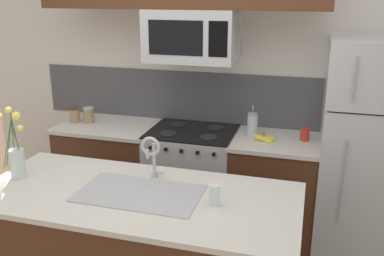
# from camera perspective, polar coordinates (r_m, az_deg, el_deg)

# --- Properties ---
(rear_partition) EXTENTS (5.20, 0.10, 2.60)m
(rear_partition) POSITION_cam_1_polar(r_m,az_deg,el_deg) (3.98, 5.73, 6.08)
(rear_partition) COLOR silver
(rear_partition) RESTS_ON ground
(splash_band) EXTENTS (3.23, 0.01, 0.48)m
(splash_band) POSITION_cam_1_polar(r_m,az_deg,el_deg) (4.03, 1.31, 4.10)
(splash_band) COLOR #4C4C51
(splash_band) RESTS_ON rear_partition
(back_counter_left) EXTENTS (0.91, 0.65, 0.91)m
(back_counter_left) POSITION_cam_1_polar(r_m,az_deg,el_deg) (4.24, -10.72, -5.39)
(back_counter_left) COLOR #4C2B19
(back_counter_left) RESTS_ON ground
(back_counter_right) EXTENTS (0.74, 0.65, 0.91)m
(back_counter_right) POSITION_cam_1_polar(r_m,az_deg,el_deg) (3.84, 10.74, -7.93)
(back_counter_right) COLOR #4C2B19
(back_counter_right) RESTS_ON ground
(stove_range) EXTENTS (0.76, 0.64, 0.93)m
(stove_range) POSITION_cam_1_polar(r_m,az_deg,el_deg) (3.96, 0.03, -6.71)
(stove_range) COLOR #B7BABF
(stove_range) RESTS_ON ground
(microwave) EXTENTS (0.74, 0.40, 0.42)m
(microwave) POSITION_cam_1_polar(r_m,az_deg,el_deg) (3.59, -0.06, 12.21)
(microwave) COLOR #B7BABF
(refrigerator) EXTENTS (0.89, 0.74, 1.77)m
(refrigerator) POSITION_cam_1_polar(r_m,az_deg,el_deg) (3.73, 23.47, -2.81)
(refrigerator) COLOR #B7BABF
(refrigerator) RESTS_ON ground
(storage_jar_tall) EXTENTS (0.09, 0.09, 0.14)m
(storage_jar_tall) POSITION_cam_1_polar(r_m,az_deg,el_deg) (4.21, -15.36, 1.67)
(storage_jar_tall) COLOR #997F5B
(storage_jar_tall) RESTS_ON back_counter_left
(storage_jar_medium) EXTENTS (0.10, 0.10, 0.15)m
(storage_jar_medium) POSITION_cam_1_polar(r_m,az_deg,el_deg) (4.17, -13.60, 1.72)
(storage_jar_medium) COLOR #997F5B
(storage_jar_medium) RESTS_ON back_counter_left
(banana_bunch) EXTENTS (0.19, 0.12, 0.08)m
(banana_bunch) POSITION_cam_1_polar(r_m,az_deg,el_deg) (3.61, 9.53, -1.38)
(banana_bunch) COLOR yellow
(banana_bunch) RESTS_ON back_counter_right
(french_press) EXTENTS (0.09, 0.09, 0.27)m
(french_press) POSITION_cam_1_polar(r_m,az_deg,el_deg) (3.72, 8.05, 0.49)
(french_press) COLOR silver
(french_press) RESTS_ON back_counter_right
(coffee_tin) EXTENTS (0.08, 0.08, 0.11)m
(coffee_tin) POSITION_cam_1_polar(r_m,az_deg,el_deg) (3.69, 14.79, -0.79)
(coffee_tin) COLOR #B22D23
(coffee_tin) RESTS_ON back_counter_right
(island_counter) EXTENTS (2.01, 0.90, 0.91)m
(island_counter) POSITION_cam_1_polar(r_m,az_deg,el_deg) (2.93, -7.06, -16.60)
(island_counter) COLOR #4C2B19
(island_counter) RESTS_ON ground
(kitchen_sink) EXTENTS (0.76, 0.44, 0.16)m
(kitchen_sink) POSITION_cam_1_polar(r_m,az_deg,el_deg) (2.73, -6.95, -9.99)
(kitchen_sink) COLOR #ADAFB5
(kitchen_sink) RESTS_ON island_counter
(sink_faucet) EXTENTS (0.14, 0.14, 0.31)m
(sink_faucet) POSITION_cam_1_polar(r_m,az_deg,el_deg) (2.80, -5.42, -3.17)
(sink_faucet) COLOR #B7BABF
(sink_faucet) RESTS_ON island_counter
(drinking_glass) EXTENTS (0.06, 0.06, 0.13)m
(drinking_glass) POSITION_cam_1_polar(r_m,az_deg,el_deg) (2.53, 2.99, -8.88)
(drinking_glass) COLOR silver
(drinking_glass) RESTS_ON island_counter
(flower_vase) EXTENTS (0.18, 0.12, 0.48)m
(flower_vase) POSITION_cam_1_polar(r_m,az_deg,el_deg) (3.07, -22.41, -3.52)
(flower_vase) COLOR silver
(flower_vase) RESTS_ON island_counter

